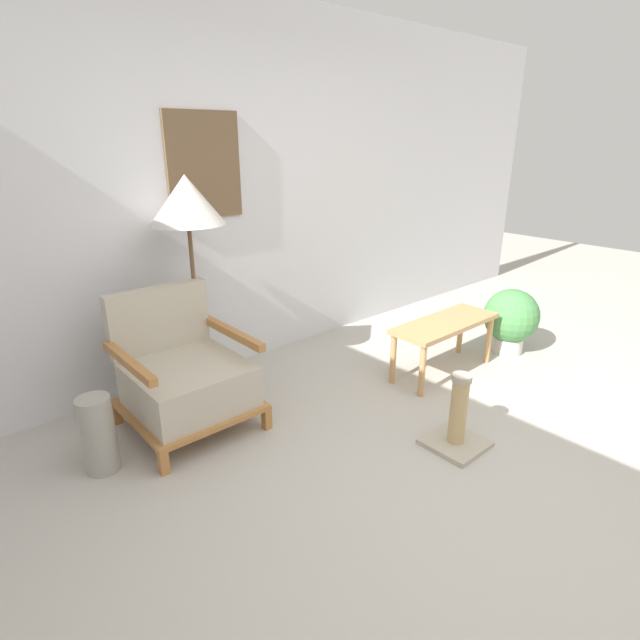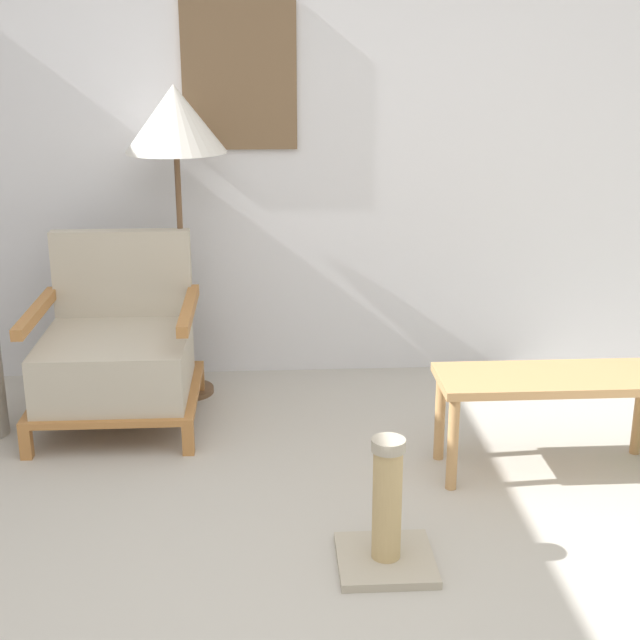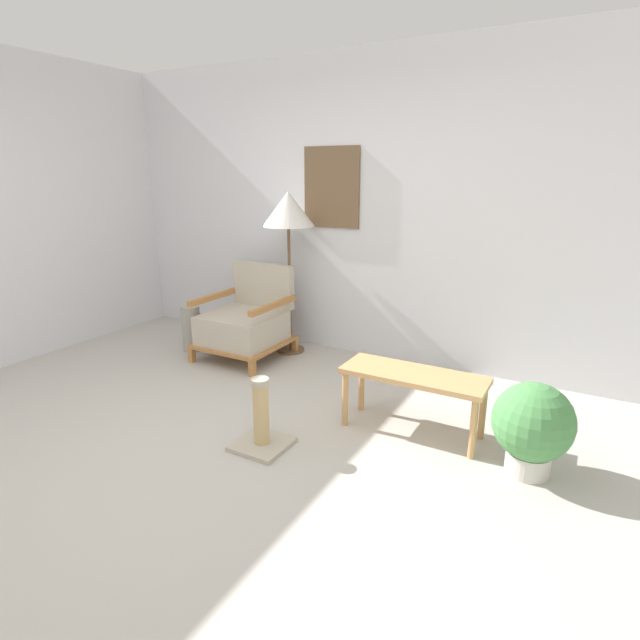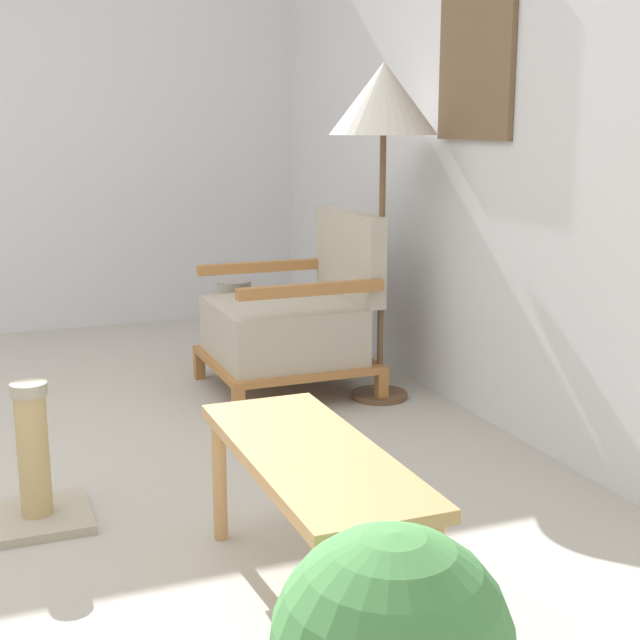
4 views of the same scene
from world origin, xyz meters
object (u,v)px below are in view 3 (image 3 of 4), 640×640
object	(u,v)px
armchair	(246,322)
vase	(191,328)
floor_lamp	(288,214)
coffee_table	(413,381)
potted_plant	(533,425)
scratching_post	(261,425)

from	to	relation	value
armchair	vase	distance (m)	0.60
floor_lamp	vase	world-z (taller)	floor_lamp
coffee_table	vase	bearing A→B (deg)	168.33
vase	floor_lamp	bearing A→B (deg)	27.29
floor_lamp	vase	distance (m)	1.47
potted_plant	vase	bearing A→B (deg)	168.71
floor_lamp	vase	size ratio (longest dim) A/B	3.42
scratching_post	armchair	bearing A→B (deg)	130.54
coffee_table	floor_lamp	bearing A→B (deg)	148.81
armchair	potted_plant	world-z (taller)	armchair
vase	potted_plant	distance (m)	3.24
vase	potted_plant	bearing A→B (deg)	-11.29
floor_lamp	scratching_post	size ratio (longest dim) A/B	3.25
floor_lamp	coffee_table	world-z (taller)	floor_lamp
floor_lamp	potted_plant	size ratio (longest dim) A/B	2.75
floor_lamp	potted_plant	world-z (taller)	floor_lamp
floor_lamp	potted_plant	bearing A→B (deg)	-25.00
armchair	coffee_table	distance (m)	1.95
armchair	potted_plant	xyz separation A→B (m)	(2.60, -0.75, -0.03)
armchair	coffee_table	world-z (taller)	armchair
floor_lamp	coffee_table	distance (m)	2.06
floor_lamp	coffee_table	size ratio (longest dim) A/B	1.61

